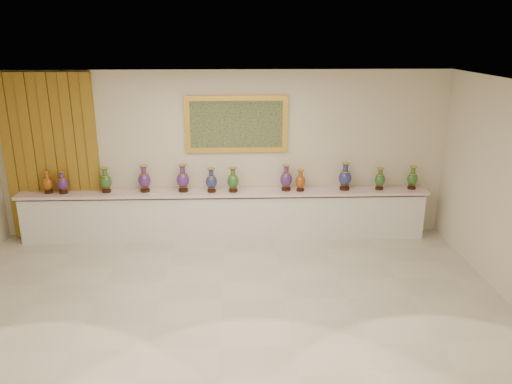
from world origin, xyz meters
TOP-DOWN VIEW (x-y plane):
  - ground at (0.00, 0.00)m, footprint 8.00×8.00m
  - room at (-2.51, 2.44)m, footprint 8.00×8.00m
  - counter at (0.00, 2.27)m, footprint 7.28×0.48m
  - vase_0 at (-3.09, 2.26)m, footprint 0.23×0.23m
  - vase_1 at (-2.82, 2.24)m, footprint 0.21×0.21m
  - vase_2 at (-2.09, 2.28)m, footprint 0.25×0.25m
  - vase_3 at (-1.41, 2.29)m, footprint 0.29×0.29m
  - vase_4 at (-0.73, 2.27)m, footprint 0.24×0.24m
  - vase_5 at (-0.22, 2.22)m, footprint 0.23×0.23m
  - vase_6 at (0.16, 2.22)m, footprint 0.27×0.27m
  - vase_7 at (1.10, 2.26)m, footprint 0.28×0.28m
  - vase_8 at (1.36, 2.22)m, footprint 0.21×0.21m
  - vase_9 at (2.16, 2.26)m, footprint 0.28×0.28m
  - vase_10 at (2.79, 2.25)m, footprint 0.21×0.21m
  - vase_11 at (3.39, 2.27)m, footprint 0.20×0.20m
  - label_card at (-1.24, 2.13)m, footprint 0.10×0.06m

SIDE VIEW (x-z plane):
  - ground at x=0.00m, z-range 0.00..0.00m
  - counter at x=0.00m, z-range -0.01..0.89m
  - label_card at x=-1.24m, z-range 0.90..0.90m
  - vase_8 at x=1.36m, z-range 0.88..1.27m
  - vase_10 at x=2.79m, z-range 0.88..1.28m
  - vase_0 at x=-3.09m, z-range 0.88..1.28m
  - vase_1 at x=-2.82m, z-range 0.88..1.29m
  - vase_11 at x=3.39m, z-range 0.88..1.30m
  - vase_5 at x=-0.22m, z-range 0.88..1.31m
  - vase_6 at x=0.16m, z-range 0.88..1.32m
  - vase_2 at x=-2.09m, z-range 0.88..1.33m
  - vase_7 at x=1.10m, z-range 0.88..1.35m
  - vase_3 at x=-1.41m, z-range 0.88..1.35m
  - vase_4 at x=-0.73m, z-range 0.87..1.37m
  - vase_9 at x=2.16m, z-range 0.87..1.37m
  - room at x=-2.51m, z-range -2.41..5.59m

